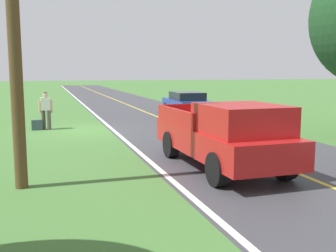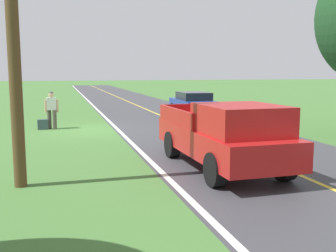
# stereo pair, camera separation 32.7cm
# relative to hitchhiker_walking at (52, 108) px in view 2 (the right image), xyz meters

# --- Properties ---
(ground_plane) EXTENTS (200.00, 200.00, 0.00)m
(ground_plane) POSITION_rel_hitchhiker_walking_xyz_m (-1.66, 0.89, -0.98)
(ground_plane) COLOR #427033
(road_surface) EXTENTS (7.02, 120.00, 0.00)m
(road_surface) POSITION_rel_hitchhiker_walking_xyz_m (-6.21, 0.89, -0.98)
(road_surface) COLOR #3D3D42
(road_surface) RESTS_ON ground
(lane_edge_line) EXTENTS (0.16, 117.60, 0.00)m
(lane_edge_line) POSITION_rel_hitchhiker_walking_xyz_m (-2.88, 0.89, -0.98)
(lane_edge_line) COLOR silver
(lane_edge_line) RESTS_ON ground
(lane_centre_line) EXTENTS (0.14, 117.60, 0.00)m
(lane_centre_line) POSITION_rel_hitchhiker_walking_xyz_m (-6.21, 0.89, -0.98)
(lane_centre_line) COLOR gold
(lane_centre_line) RESTS_ON ground
(hitchhiker_walking) EXTENTS (0.62, 0.51, 1.75)m
(hitchhiker_walking) POSITION_rel_hitchhiker_walking_xyz_m (0.00, 0.00, 0.00)
(hitchhiker_walking) COLOR #4C473D
(hitchhiker_walking) RESTS_ON ground
(suitcase_carried) EXTENTS (0.47, 0.23, 0.47)m
(suitcase_carried) POSITION_rel_hitchhiker_walking_xyz_m (0.41, 0.11, -0.75)
(suitcase_carried) COLOR #384C56
(suitcase_carried) RESTS_ON ground
(pickup_truck_passing) EXTENTS (2.20, 5.45, 1.82)m
(pickup_truck_passing) POSITION_rel_hitchhiker_walking_xyz_m (-4.60, 9.19, -0.01)
(pickup_truck_passing) COLOR #B21919
(pickup_truck_passing) RESTS_ON ground
(sedan_near_oncoming) EXTENTS (2.05, 4.46, 1.41)m
(sedan_near_oncoming) POSITION_rel_hitchhiker_walking_xyz_m (-8.11, -3.69, -0.23)
(sedan_near_oncoming) COLOR navy
(sedan_near_oncoming) RESTS_ON ground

